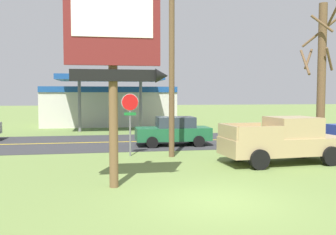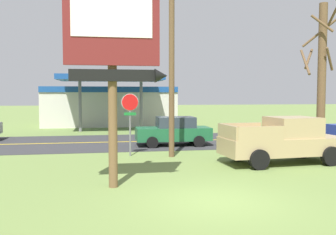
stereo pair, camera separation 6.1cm
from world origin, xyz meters
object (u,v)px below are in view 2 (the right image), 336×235
Objects in this scene: utility_pole at (172,49)px; motel_sign at (114,45)px; car_green_mid_lane at (174,131)px; bare_tree at (321,75)px; pickup_tan_parked_on_lawn at (284,141)px; stop_sign at (130,113)px; gas_station at (110,105)px.

motel_sign is at bearing -117.04° from utility_pole.
utility_pole reaches higher than motel_sign.
utility_pole reaches higher than car_green_mid_lane.
bare_tree is 1.74× the size of car_green_mid_lane.
motel_sign reaches higher than car_green_mid_lane.
bare_tree is at bearing 35.26° from pickup_tan_parked_on_lawn.
bare_tree is at bearing -2.51° from utility_pole.
gas_station is (-0.68, 17.85, -0.08)m from stop_sign.
motel_sign reaches higher than stop_sign.
utility_pole is 18.83m from gas_station.
gas_station is at bearing 102.87° from car_green_mid_lane.
motel_sign is 0.55× the size of gas_station.
bare_tree is at bearing -5.35° from stop_sign.
gas_station reaches higher than stop_sign.
pickup_tan_parked_on_lawn is at bearing -28.81° from utility_pole.
stop_sign is 9.48m from bare_tree.
car_green_mid_lane is (3.36, -14.71, -1.11)m from gas_station.
utility_pole is (1.90, -0.54, 3.00)m from stop_sign.
pickup_tan_parked_on_lawn is at bearing -144.74° from bare_tree.
motel_sign is 8.51m from pickup_tan_parked_on_lawn.
stop_sign is 4.30m from car_green_mid_lane.
car_green_mid_lane is at bearing 120.64° from pickup_tan_parked_on_lawn.
motel_sign is 23.94m from gas_station.
utility_pole reaches higher than bare_tree.
car_green_mid_lane is at bearing 77.95° from utility_pole.
utility_pole is (2.77, 5.42, 0.59)m from motel_sign.
bare_tree reaches higher than car_green_mid_lane.
car_green_mid_lane is at bearing 49.50° from stop_sign.
stop_sign is at bearing 163.99° from utility_pole.
bare_tree is (7.37, -0.32, -1.17)m from utility_pole.
utility_pole is at bearing -16.01° from stop_sign.
car_green_mid_lane is (0.79, 3.68, -4.20)m from utility_pole.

